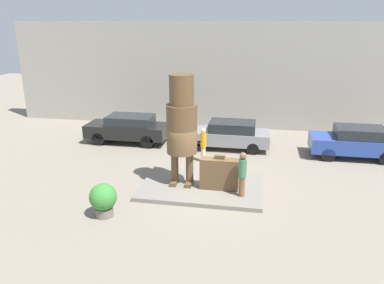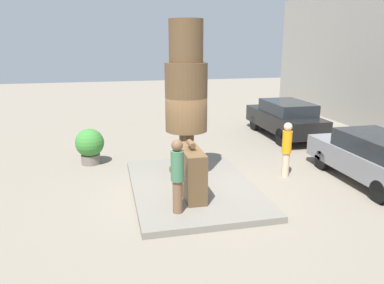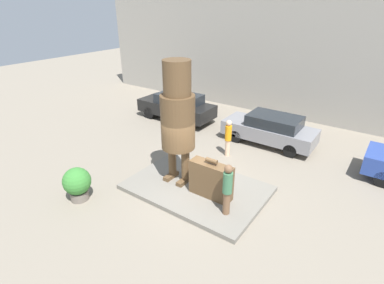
{
  "view_description": "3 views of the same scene",
  "coord_description": "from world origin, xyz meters",
  "px_view_note": "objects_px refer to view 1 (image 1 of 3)",
  "views": [
    {
      "loc": [
        2.11,
        -13.86,
        6.59
      ],
      "look_at": [
        -0.37,
        -0.19,
        2.05
      ],
      "focal_mm": 35.0,
      "sensor_mm": 36.0,
      "label": 1
    },
    {
      "loc": [
        9.57,
        -2.24,
        4.07
      ],
      "look_at": [
        -0.21,
        0.03,
        1.34
      ],
      "focal_mm": 35.0,
      "sensor_mm": 36.0,
      "label": 2
    },
    {
      "loc": [
        5.21,
        -7.67,
        6.35
      ],
      "look_at": [
        -0.07,
        -0.2,
        2.01
      ],
      "focal_mm": 28.0,
      "sensor_mm": 36.0,
      "label": 3
    }
  ],
  "objects_px": {
    "planter_pot": "(103,199)",
    "statue_figure": "(182,122)",
    "parked_car_black": "(128,128)",
    "worker_hivis": "(203,144)",
    "parked_car_blue": "(356,142)",
    "tourist": "(242,173)",
    "parked_car_grey": "(229,134)",
    "giant_suitcase": "(219,174)"
  },
  "relations": [
    {
      "from": "parked_car_grey",
      "to": "planter_pot",
      "type": "xyz_separation_m",
      "value": [
        -3.68,
        -8.13,
        -0.12
      ]
    },
    {
      "from": "giant_suitcase",
      "to": "parked_car_black",
      "type": "xyz_separation_m",
      "value": [
        -5.74,
        5.49,
        0.04
      ]
    },
    {
      "from": "parked_car_grey",
      "to": "parked_car_blue",
      "type": "distance_m",
      "value": 6.31
    },
    {
      "from": "statue_figure",
      "to": "tourist",
      "type": "relative_size",
      "value": 2.53
    },
    {
      "from": "parked_car_black",
      "to": "worker_hivis",
      "type": "bearing_deg",
      "value": 153.95
    },
    {
      "from": "tourist",
      "to": "parked_car_black",
      "type": "height_order",
      "value": "tourist"
    },
    {
      "from": "statue_figure",
      "to": "parked_car_grey",
      "type": "xyz_separation_m",
      "value": [
        1.46,
        5.28,
        -2.0
      ]
    },
    {
      "from": "statue_figure",
      "to": "tourist",
      "type": "xyz_separation_m",
      "value": [
        2.47,
        -0.74,
        -1.65
      ]
    },
    {
      "from": "parked_car_blue",
      "to": "worker_hivis",
      "type": "bearing_deg",
      "value": 14.63
    },
    {
      "from": "giant_suitcase",
      "to": "parked_car_grey",
      "type": "distance_m",
      "value": 5.49
    },
    {
      "from": "giant_suitcase",
      "to": "tourist",
      "type": "xyz_separation_m",
      "value": [
        0.92,
        -0.53,
        0.33
      ]
    },
    {
      "from": "parked_car_black",
      "to": "parked_car_grey",
      "type": "distance_m",
      "value": 5.66
    },
    {
      "from": "worker_hivis",
      "to": "giant_suitcase",
      "type": "bearing_deg",
      "value": -70.65
    },
    {
      "from": "giant_suitcase",
      "to": "planter_pot",
      "type": "xyz_separation_m",
      "value": [
        -3.77,
        -2.64,
        -0.13
      ]
    },
    {
      "from": "giant_suitcase",
      "to": "planter_pot",
      "type": "relative_size",
      "value": 1.25
    },
    {
      "from": "parked_car_black",
      "to": "worker_hivis",
      "type": "relative_size",
      "value": 2.65
    },
    {
      "from": "tourist",
      "to": "parked_car_grey",
      "type": "height_order",
      "value": "tourist"
    },
    {
      "from": "tourist",
      "to": "worker_hivis",
      "type": "relative_size",
      "value": 1.04
    },
    {
      "from": "parked_car_grey",
      "to": "worker_hivis",
      "type": "bearing_deg",
      "value": 64.92
    },
    {
      "from": "worker_hivis",
      "to": "planter_pot",
      "type": "bearing_deg",
      "value": -114.06
    },
    {
      "from": "planter_pot",
      "to": "statue_figure",
      "type": "bearing_deg",
      "value": 52.21
    },
    {
      "from": "giant_suitcase",
      "to": "planter_pot",
      "type": "distance_m",
      "value": 4.6
    },
    {
      "from": "tourist",
      "to": "parked_car_black",
      "type": "distance_m",
      "value": 8.98
    },
    {
      "from": "parked_car_grey",
      "to": "giant_suitcase",
      "type": "bearing_deg",
      "value": 90.9
    },
    {
      "from": "statue_figure",
      "to": "planter_pot",
      "type": "relative_size",
      "value": 3.67
    },
    {
      "from": "statue_figure",
      "to": "planter_pot",
      "type": "bearing_deg",
      "value": -127.79
    },
    {
      "from": "tourist",
      "to": "planter_pot",
      "type": "height_order",
      "value": "tourist"
    },
    {
      "from": "worker_hivis",
      "to": "parked_car_grey",
      "type": "bearing_deg",
      "value": 64.92
    },
    {
      "from": "tourist",
      "to": "parked_car_black",
      "type": "xyz_separation_m",
      "value": [
        -6.66,
        6.02,
        -0.29
      ]
    },
    {
      "from": "parked_car_blue",
      "to": "parked_car_black",
      "type": "bearing_deg",
      "value": -1.59
    },
    {
      "from": "parked_car_black",
      "to": "parked_car_blue",
      "type": "height_order",
      "value": "parked_car_blue"
    },
    {
      "from": "statue_figure",
      "to": "parked_car_black",
      "type": "height_order",
      "value": "statue_figure"
    },
    {
      "from": "statue_figure",
      "to": "worker_hivis",
      "type": "xyz_separation_m",
      "value": [
        0.41,
        3.03,
        -1.85
      ]
    },
    {
      "from": "parked_car_grey",
      "to": "statue_figure",
      "type": "bearing_deg",
      "value": 74.49
    },
    {
      "from": "parked_car_black",
      "to": "planter_pot",
      "type": "relative_size",
      "value": 3.7
    },
    {
      "from": "statue_figure",
      "to": "worker_hivis",
      "type": "bearing_deg",
      "value": 82.25
    },
    {
      "from": "parked_car_black",
      "to": "planter_pot",
      "type": "height_order",
      "value": "parked_car_black"
    },
    {
      "from": "parked_car_blue",
      "to": "statue_figure",
      "type": "bearing_deg",
      "value": 32.51
    },
    {
      "from": "statue_figure",
      "to": "parked_car_grey",
      "type": "height_order",
      "value": "statue_figure"
    },
    {
      "from": "giant_suitcase",
      "to": "parked_car_blue",
      "type": "xyz_separation_m",
      "value": [
        6.21,
        5.16,
        0.04
      ]
    },
    {
      "from": "giant_suitcase",
      "to": "statue_figure",
      "type": "bearing_deg",
      "value": 172.19
    },
    {
      "from": "statue_figure",
      "to": "parked_car_grey",
      "type": "bearing_deg",
      "value": 74.49
    }
  ]
}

